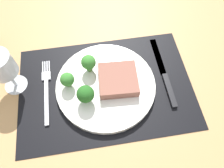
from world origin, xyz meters
TOP-DOWN VIEW (x-y plane):
  - ground_plane at (0.00, 0.00)cm, footprint 140.00×110.00cm
  - placemat at (0.00, 0.00)cm, footprint 46.42×31.29cm
  - plate at (0.00, 0.00)cm, footprint 26.32×26.32cm
  - steak at (3.27, -0.23)cm, footprint 10.45×10.19cm
  - broccoli_center at (-5.35, -3.82)cm, footprint 4.33×4.33cm
  - broccoli_near_fork at (-3.66, 5.18)cm, footprint 3.91×3.91cm
  - broccoli_front_edge at (-9.52, 1.18)cm, footprint 3.58×3.58cm
  - fork at (-15.80, 1.42)cm, footprint 2.40×19.20cm
  - knife at (16.55, 0.53)cm, footprint 1.80×23.00cm
  - wine_glass at (-23.99, 4.49)cm, footprint 6.63×6.63cm

SIDE VIEW (x-z plane):
  - ground_plane at x=0.00cm, z-range -3.00..0.00cm
  - placemat at x=0.00cm, z-range 0.00..0.30cm
  - fork at x=-15.80cm, z-range 0.30..0.80cm
  - knife at x=16.55cm, z-range 0.20..1.00cm
  - plate at x=0.00cm, z-range 0.30..1.90cm
  - steak at x=3.27cm, z-range 1.90..4.62cm
  - broccoli_front_edge at x=-9.52cm, z-range 2.36..7.08cm
  - broccoli_near_fork at x=-3.66cm, z-range 2.45..7.85cm
  - broccoli_center at x=-5.35cm, z-range 2.43..7.98cm
  - wine_glass at x=-23.99cm, z-range 2.63..15.42cm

